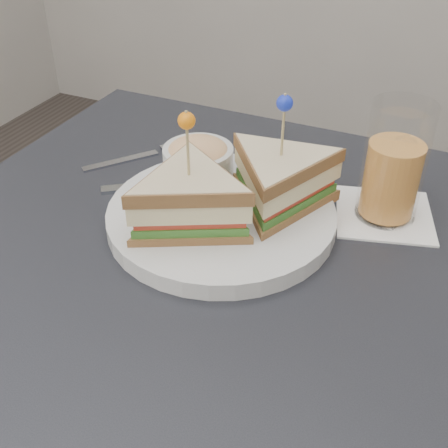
# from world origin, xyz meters

# --- Properties ---
(table) EXTENTS (0.80, 0.80, 0.75)m
(table) POSITION_xyz_m (0.00, 0.00, 0.67)
(table) COLOR black
(table) RESTS_ON ground
(plate_meal) EXTENTS (0.34, 0.32, 0.17)m
(plate_meal) POSITION_xyz_m (-0.01, 0.08, 0.80)
(plate_meal) COLOR silver
(plate_meal) RESTS_ON table
(cutlery_fork) EXTENTS (0.13, 0.16, 0.01)m
(cutlery_fork) POSITION_xyz_m (-0.21, 0.19, 0.75)
(cutlery_fork) COLOR #B3B6BE
(cutlery_fork) RESTS_ON table
(cutlery_knife) EXTENTS (0.19, 0.14, 0.01)m
(cutlery_knife) POSITION_xyz_m (-0.13, 0.13, 0.75)
(cutlery_knife) COLOR silver
(cutlery_knife) RESTS_ON table
(drink_set) EXTENTS (0.15, 0.15, 0.16)m
(drink_set) POSITION_xyz_m (0.17, 0.18, 0.82)
(drink_set) COLOR white
(drink_set) RESTS_ON table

